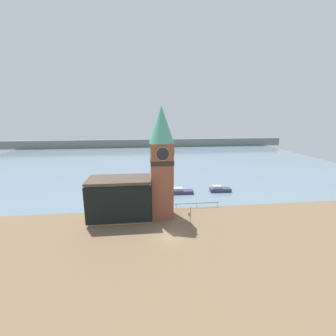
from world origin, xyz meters
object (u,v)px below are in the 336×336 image
(boat_far, at_px, (220,189))
(pier_building, at_px, (120,199))
(mooring_bollard_near, at_px, (189,214))
(clock_tower, at_px, (162,160))
(lamp_post, at_px, (190,212))
(boat_near, at_px, (180,191))

(boat_far, bearing_deg, pier_building, -149.13)
(boat_far, relative_size, mooring_bollard_near, 8.86)
(boat_far, xyz_separation_m, mooring_bollard_near, (-11.38, -13.79, -0.29))
(clock_tower, height_order, lamp_post, clock_tower)
(boat_near, bearing_deg, pier_building, -136.09)
(boat_near, height_order, mooring_bollard_near, boat_near)
(pier_building, xyz_separation_m, mooring_bollard_near, (13.94, -0.47, -3.84))
(pier_building, bearing_deg, lamp_post, -18.50)
(boat_far, distance_m, lamp_post, 21.54)
(clock_tower, xyz_separation_m, boat_near, (6.04, 12.67, -11.13))
(pier_building, height_order, boat_near, pier_building)
(boat_near, relative_size, boat_far, 1.11)
(pier_building, height_order, boat_far, pier_building)
(pier_building, distance_m, lamp_post, 14.13)
(boat_near, bearing_deg, mooring_bollard_near, -90.22)
(boat_near, xyz_separation_m, boat_far, (10.89, 0.32, 0.03))
(boat_near, bearing_deg, clock_tower, -113.59)
(boat_far, bearing_deg, clock_tower, -139.38)
(mooring_bollard_near, bearing_deg, pier_building, 178.09)
(boat_near, xyz_separation_m, lamp_post, (-1.12, -17.46, 1.96))
(pier_building, xyz_separation_m, boat_far, (25.32, 13.32, -3.54))
(mooring_bollard_near, distance_m, lamp_post, 4.61)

